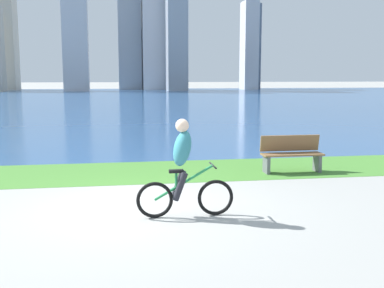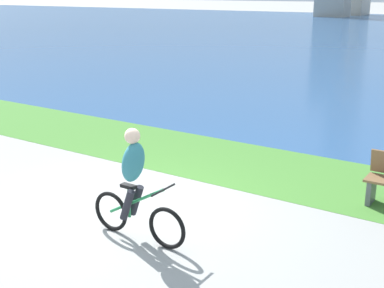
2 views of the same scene
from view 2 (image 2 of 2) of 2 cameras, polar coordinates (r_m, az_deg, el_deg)
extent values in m
plane|color=#9E9E99|center=(8.58, -7.35, -7.35)|extent=(300.00, 300.00, 0.00)
cube|color=#478433|center=(10.99, 3.45, -1.74)|extent=(120.00, 2.72, 0.01)
torus|color=black|center=(7.24, -2.78, -9.26)|extent=(0.61, 0.06, 0.61)
torus|color=black|center=(7.84, -8.93, -7.34)|extent=(0.61, 0.06, 0.61)
cylinder|color=#268C4C|center=(7.43, -6.20, -6.28)|extent=(1.00, 0.04, 0.60)
cylinder|color=#268C4C|center=(7.53, -6.96, -6.41)|extent=(0.04, 0.04, 0.46)
cube|color=black|center=(7.43, -7.02, -4.65)|extent=(0.24, 0.10, 0.05)
cylinder|color=black|center=(7.04, -3.18, -5.08)|extent=(0.03, 0.52, 0.03)
ellipsoid|color=teal|center=(7.24, -6.51, -2.01)|extent=(0.40, 0.36, 0.65)
sphere|color=beige|center=(7.13, -6.61, 0.88)|extent=(0.22, 0.22, 0.22)
cylinder|color=#26262D|center=(7.56, -6.17, -6.20)|extent=(0.27, 0.11, 0.49)
cylinder|color=#26262D|center=(7.42, -7.15, -6.69)|extent=(0.27, 0.11, 0.49)
cube|color=#595960|center=(9.24, 19.16, -4.87)|extent=(0.08, 0.37, 0.45)
camera|label=1|loc=(6.08, -77.50, -7.22)|focal=44.16mm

